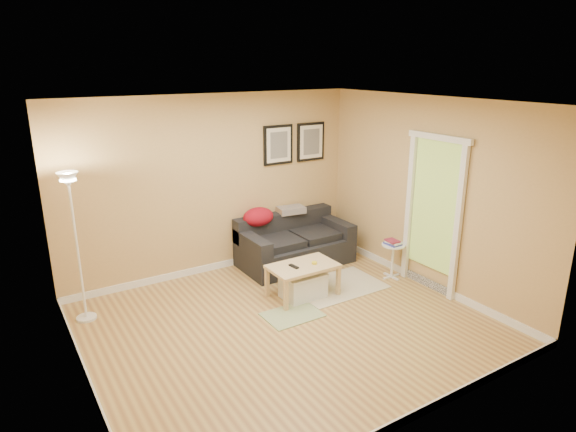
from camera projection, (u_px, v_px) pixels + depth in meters
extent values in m
plane|color=tan|center=(287.00, 325.00, 5.93)|extent=(4.50, 4.50, 0.00)
plane|color=white|center=(287.00, 103.00, 5.15)|extent=(4.50, 4.50, 0.00)
plane|color=tan|center=(214.00, 185.00, 7.15)|extent=(4.50, 0.00, 4.50)
plane|color=tan|center=(420.00, 288.00, 3.92)|extent=(4.50, 0.00, 4.50)
plane|color=tan|center=(72.00, 263.00, 4.40)|extent=(0.00, 4.00, 4.00)
plane|color=tan|center=(428.00, 194.00, 6.68)|extent=(0.00, 4.00, 4.00)
cube|color=white|center=(217.00, 266.00, 7.52)|extent=(4.50, 0.02, 0.10)
cube|color=white|center=(408.00, 418.00, 4.30)|extent=(4.50, 0.02, 0.10)
cube|color=white|center=(90.00, 383.00, 4.77)|extent=(0.02, 4.00, 0.10)
cube|color=white|center=(420.00, 279.00, 7.05)|extent=(0.02, 4.00, 0.10)
cube|color=beige|center=(338.00, 286.00, 6.93)|extent=(1.25, 0.85, 0.01)
cube|color=#668C4C|center=(292.00, 315.00, 6.15)|extent=(0.70, 0.50, 0.01)
cube|color=black|center=(294.00, 266.00, 6.46)|extent=(0.07, 0.16, 0.02)
cylinder|color=yellow|center=(314.00, 263.00, 6.56)|extent=(0.07, 0.07, 0.03)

